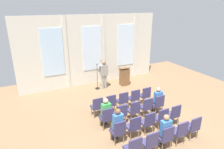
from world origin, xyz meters
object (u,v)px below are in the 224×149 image
(audience_r3_c2, at_px, (165,130))
(chair_r1_c0, at_px, (106,117))
(chair_r1_c4, at_px, (158,103))
(audience_r1_c4, at_px, (157,99))
(chair_r2_c4, at_px, (174,113))
(chair_r0_c3, at_px, (134,97))
(chair_r0_c4, at_px, (145,95))
(chair_r0_c2, at_px, (122,100))
(chair_r2_c1, at_px, (134,126))
(audience_r2_c0, at_px, (117,124))
(chair_r0_c1, at_px, (110,103))
(chair_r0_c0, at_px, (97,106))
(chair_r2_c3, at_px, (161,117))
(chair_r1_c2, at_px, (134,109))
(mic_stand, at_px, (97,83))
(chair_r3_c2, at_px, (166,136))
(lectern, at_px, (124,77))
(chair_r2_c0, at_px, (118,130))
(speaker, at_px, (104,73))
(chair_r3_c3, at_px, (180,131))
(chair_r3_c1, at_px, (150,142))
(chair_r3_c0, at_px, (133,148))
(chair_r1_c1, at_px, (121,113))
(chair_r1_c3, at_px, (146,106))
(chair_r3_c4, at_px, (193,126))
(audience_r1_c0, at_px, (106,111))
(chair_r2_c2, at_px, (148,121))

(audience_r3_c2, bearing_deg, chair_r1_c0, 123.92)
(chair_r1_c4, height_order, audience_r3_c2, audience_r3_c2)
(audience_r1_c4, relative_size, chair_r2_c4, 1.38)
(chair_r0_c3, relative_size, chair_r0_c4, 1.00)
(chair_r0_c2, bearing_deg, chair_r2_c1, -107.89)
(audience_r2_c0, bearing_deg, chair_r0_c1, 71.43)
(chair_r0_c0, height_order, chair_r2_c3, same)
(chair_r1_c2, distance_m, audience_r2_c0, 1.60)
(mic_stand, relative_size, chair_r3_c2, 1.65)
(lectern, relative_size, chair_r1_c2, 1.23)
(chair_r1_c2, bearing_deg, chair_r2_c1, -122.84)
(chair_r0_c1, height_order, chair_r2_c4, same)
(chair_r2_c0, bearing_deg, speaker, 71.74)
(chair_r3_c3, bearing_deg, chair_r2_c3, 90.00)
(chair_r3_c1, bearing_deg, chair_r1_c4, 45.93)
(chair_r2_c0, distance_m, chair_r2_c3, 1.93)
(audience_r1_c4, bearing_deg, chair_r3_c0, -141.10)
(mic_stand, distance_m, chair_r2_c1, 4.87)
(chair_r1_c1, relative_size, chair_r2_c1, 1.00)
(audience_r2_c0, bearing_deg, chair_r3_c0, -90.00)
(lectern, bearing_deg, chair_r1_c3, -104.98)
(chair_r0_c2, distance_m, chair_r3_c4, 3.26)
(chair_r2_c3, bearing_deg, audience_r2_c0, 177.67)
(chair_r3_c4, bearing_deg, chair_r0_c1, 122.84)
(lectern, distance_m, chair_r1_c4, 3.65)
(chair_r0_c2, bearing_deg, chair_r2_c4, -57.16)
(chair_r3_c4, bearing_deg, chair_r3_c1, 180.00)
(audience_r1_c0, height_order, chair_r3_c0, audience_r1_c0)
(audience_r3_c2, relative_size, chair_r3_c4, 1.43)
(lectern, xyz_separation_m, chair_r2_c2, (-1.62, -4.64, -0.02))
(chair_r0_c2, relative_size, chair_r1_c4, 1.00)
(chair_r1_c0, xyz_separation_m, audience_r1_c0, (0.00, 0.08, 0.20))
(speaker, xyz_separation_m, chair_r1_c1, (-0.91, -3.72, -0.46))
(mic_stand, distance_m, audience_r2_c0, 4.92)
(chair_r1_c3, bearing_deg, lectern, 75.02)
(lectern, height_order, chair_r1_c0, lectern)
(mic_stand, distance_m, chair_r0_c3, 2.94)
(audience_r1_c0, bearing_deg, chair_r1_c0, -90.00)
(audience_r1_c4, bearing_deg, chair_r2_c4, -90.00)
(chair_r2_c1, xyz_separation_m, chair_r2_c3, (1.29, 0.00, 0.00))
(speaker, bearing_deg, audience_r1_c4, -74.35)
(chair_r0_c3, height_order, chair_r1_c3, same)
(chair_r0_c3, distance_m, chair_r2_c3, 1.99)
(chair_r1_c1, bearing_deg, chair_r3_c0, -107.89)
(chair_r0_c1, height_order, chair_r0_c4, same)
(chair_r1_c4, xyz_separation_m, chair_r2_c0, (-2.57, -1.00, 0.00))
(chair_r2_c4, xyz_separation_m, chair_r3_c2, (-1.29, -1.00, 0.00))
(chair_r0_c0, distance_m, chair_r3_c0, 2.99)
(lectern, xyz_separation_m, audience_r1_c0, (-2.90, -3.56, 0.18))
(chair_r0_c3, height_order, audience_r3_c2, audience_r3_c2)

